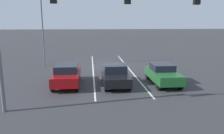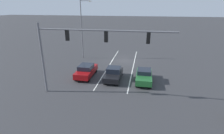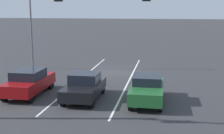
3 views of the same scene
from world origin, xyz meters
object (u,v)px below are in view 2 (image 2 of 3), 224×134
at_px(car_maroon_rightlane_front, 86,71).
at_px(car_darkgreen_leftlane_front, 144,76).
at_px(car_black_midlane_front, 113,74).
at_px(street_lamp_right_shoulder, 83,27).
at_px(traffic_signal_gantry, 81,43).

height_order(car_maroon_rightlane_front, car_darkgreen_leftlane_front, car_maroon_rightlane_front).
relative_size(car_maroon_rightlane_front, car_black_midlane_front, 1.07).
distance_m(car_maroon_rightlane_front, street_lamp_right_shoulder, 9.43).
xyz_separation_m(car_darkgreen_leftlane_front, street_lamp_right_shoulder, (10.16, -8.06, 4.54)).
bearing_deg(traffic_signal_gantry, street_lamp_right_shoulder, -70.90).
bearing_deg(street_lamp_right_shoulder, car_darkgreen_leftlane_front, 141.58).
xyz_separation_m(traffic_signal_gantry, street_lamp_right_shoulder, (4.29, -12.39, 0.03)).
xyz_separation_m(car_darkgreen_leftlane_front, car_black_midlane_front, (3.63, -0.00, -0.02)).
bearing_deg(street_lamp_right_shoulder, car_maroon_rightlane_front, 110.99).
distance_m(traffic_signal_gantry, street_lamp_right_shoulder, 13.11).
height_order(car_black_midlane_front, street_lamp_right_shoulder, street_lamp_right_shoulder).
bearing_deg(car_maroon_rightlane_front, street_lamp_right_shoulder, -69.01).
bearing_deg(car_black_midlane_front, traffic_signal_gantry, 62.63).
xyz_separation_m(car_maroon_rightlane_front, car_darkgreen_leftlane_front, (-7.20, 0.33, -0.03)).
bearing_deg(street_lamp_right_shoulder, traffic_signal_gantry, 109.10).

